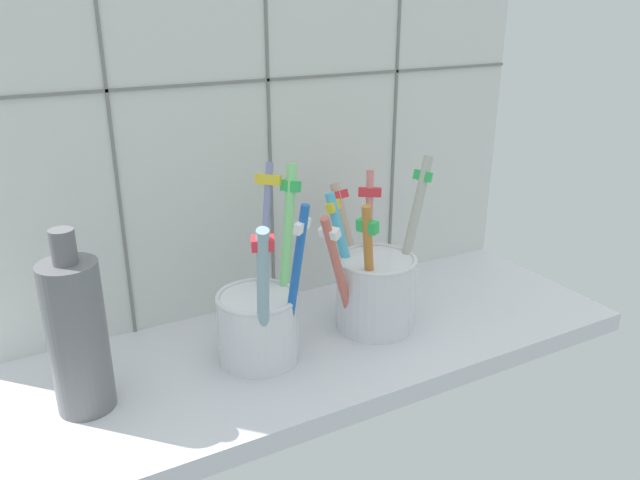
# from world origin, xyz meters

# --- Properties ---
(counter_slab) EXTENTS (0.64, 0.22, 0.02)m
(counter_slab) POSITION_xyz_m (0.00, 0.00, 0.01)
(counter_slab) COLOR silver
(counter_slab) RESTS_ON ground
(tile_wall_back) EXTENTS (0.64, 0.02, 0.45)m
(tile_wall_back) POSITION_xyz_m (-0.00, 0.12, 0.23)
(tile_wall_back) COLOR silver
(tile_wall_back) RESTS_ON ground
(toothbrush_cup_left) EXTENTS (0.10, 0.12, 0.18)m
(toothbrush_cup_left) POSITION_xyz_m (-0.06, -0.00, 0.06)
(toothbrush_cup_left) COLOR silver
(toothbrush_cup_left) RESTS_ON counter_slab
(toothbrush_cup_right) EXTENTS (0.15, 0.12, 0.18)m
(toothbrush_cup_right) POSITION_xyz_m (0.07, 0.00, 0.07)
(toothbrush_cup_right) COLOR silver
(toothbrush_cup_right) RESTS_ON counter_slab
(ceramic_vase) EXTENTS (0.05, 0.05, 0.16)m
(ceramic_vase) POSITION_xyz_m (-0.23, 0.00, 0.09)
(ceramic_vase) COLOR slate
(ceramic_vase) RESTS_ON counter_slab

